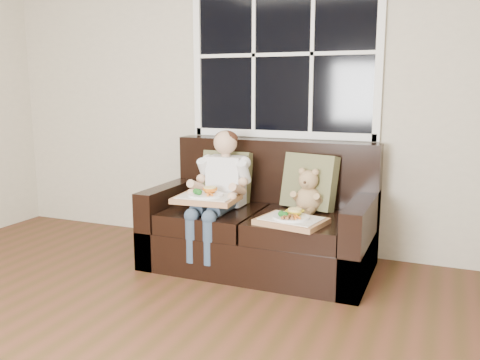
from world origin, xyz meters
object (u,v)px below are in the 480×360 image
at_px(tray_right, 291,220).
at_px(loveseat, 262,226).
at_px(child, 221,183).
at_px(teddy_bear, 308,194).
at_px(tray_left, 207,197).

bearing_deg(tray_right, loveseat, 145.71).
distance_m(child, teddy_bear, 0.68).
relative_size(child, tray_left, 1.94).
relative_size(teddy_bear, tray_left, 0.73).
bearing_deg(tray_right, teddy_bear, 98.67).
bearing_deg(tray_right, child, 171.95).
height_order(loveseat, tray_left, loveseat).
height_order(child, tray_right, child).
distance_m(child, tray_left, 0.20).
distance_m(tray_left, tray_right, 0.68).
height_order(loveseat, child, child).
distance_m(teddy_bear, tray_right, 0.39).
bearing_deg(child, teddy_bear, 13.70).
xyz_separation_m(loveseat, teddy_bear, (0.35, 0.04, 0.28)).
distance_m(loveseat, child, 0.48).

